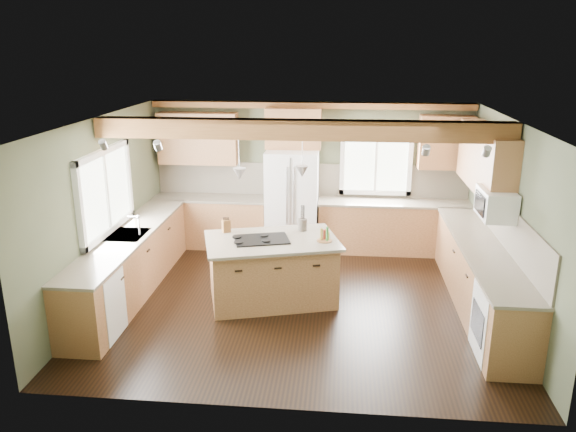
# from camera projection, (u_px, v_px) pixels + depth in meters

# --- Properties ---
(floor) EXTENTS (5.60, 5.60, 0.00)m
(floor) POSITION_uv_depth(u_px,v_px,m) (299.00, 301.00, 8.09)
(floor) COLOR black
(floor) RESTS_ON ground
(ceiling) EXTENTS (5.60, 5.60, 0.00)m
(ceiling) POSITION_uv_depth(u_px,v_px,m) (301.00, 120.00, 7.32)
(ceiling) COLOR silver
(ceiling) RESTS_ON wall_back
(wall_back) EXTENTS (5.60, 0.00, 5.60)m
(wall_back) POSITION_uv_depth(u_px,v_px,m) (311.00, 175.00, 10.08)
(wall_back) COLOR #485039
(wall_back) RESTS_ON ground
(wall_left) EXTENTS (0.00, 5.00, 5.00)m
(wall_left) POSITION_uv_depth(u_px,v_px,m) (104.00, 210.00, 7.96)
(wall_left) COLOR #485039
(wall_left) RESTS_ON ground
(wall_right) EXTENTS (0.00, 5.00, 5.00)m
(wall_right) POSITION_uv_depth(u_px,v_px,m) (510.00, 221.00, 7.44)
(wall_right) COLOR #485039
(wall_right) RESTS_ON ground
(ceiling_beam) EXTENTS (5.55, 0.26, 0.26)m
(ceiling_beam) POSITION_uv_depth(u_px,v_px,m) (301.00, 130.00, 7.39)
(ceiling_beam) COLOR brown
(ceiling_beam) RESTS_ON ceiling
(soffit_trim) EXTENTS (5.55, 0.20, 0.10)m
(soffit_trim) POSITION_uv_depth(u_px,v_px,m) (311.00, 105.00, 9.62)
(soffit_trim) COLOR brown
(soffit_trim) RESTS_ON ceiling
(backsplash_back) EXTENTS (5.58, 0.03, 0.58)m
(backsplash_back) POSITION_uv_depth(u_px,v_px,m) (311.00, 180.00, 10.09)
(backsplash_back) COLOR brown
(backsplash_back) RESTS_ON wall_back
(backsplash_right) EXTENTS (0.03, 3.70, 0.58)m
(backsplash_right) POSITION_uv_depth(u_px,v_px,m) (507.00, 226.00, 7.52)
(backsplash_right) COLOR brown
(backsplash_right) RESTS_ON wall_right
(base_cab_back_left) EXTENTS (2.02, 0.60, 0.88)m
(base_cab_back_left) POSITION_uv_depth(u_px,v_px,m) (211.00, 222.00, 10.21)
(base_cab_back_left) COLOR brown
(base_cab_back_left) RESTS_ON floor
(counter_back_left) EXTENTS (2.06, 0.64, 0.04)m
(counter_back_left) POSITION_uv_depth(u_px,v_px,m) (210.00, 198.00, 10.08)
(counter_back_left) COLOR brown
(counter_back_left) RESTS_ON base_cab_back_left
(base_cab_back_right) EXTENTS (2.62, 0.60, 0.88)m
(base_cab_back_right) POSITION_uv_depth(u_px,v_px,m) (393.00, 228.00, 9.91)
(base_cab_back_right) COLOR brown
(base_cab_back_right) RESTS_ON floor
(counter_back_right) EXTENTS (2.66, 0.64, 0.04)m
(counter_back_right) POSITION_uv_depth(u_px,v_px,m) (395.00, 203.00, 9.77)
(counter_back_right) COLOR brown
(counter_back_right) RESTS_ON base_cab_back_right
(base_cab_left) EXTENTS (0.60, 3.70, 0.88)m
(base_cab_left) POSITION_uv_depth(u_px,v_px,m) (130.00, 265.00, 8.24)
(base_cab_left) COLOR brown
(base_cab_left) RESTS_ON floor
(counter_left) EXTENTS (0.64, 3.74, 0.04)m
(counter_left) POSITION_uv_depth(u_px,v_px,m) (128.00, 236.00, 8.10)
(counter_left) COLOR brown
(counter_left) RESTS_ON base_cab_left
(base_cab_right) EXTENTS (0.60, 3.70, 0.88)m
(base_cab_right) POSITION_uv_depth(u_px,v_px,m) (480.00, 278.00, 7.77)
(base_cab_right) COLOR brown
(base_cab_right) RESTS_ON floor
(counter_right) EXTENTS (0.64, 3.74, 0.04)m
(counter_right) POSITION_uv_depth(u_px,v_px,m) (483.00, 247.00, 7.64)
(counter_right) COLOR brown
(counter_right) RESTS_ON base_cab_right
(upper_cab_back_left) EXTENTS (1.40, 0.35, 0.90)m
(upper_cab_back_left) POSITION_uv_depth(u_px,v_px,m) (198.00, 138.00, 9.91)
(upper_cab_back_left) COLOR brown
(upper_cab_back_left) RESTS_ON wall_back
(upper_cab_over_fridge) EXTENTS (0.96, 0.35, 0.70)m
(upper_cab_over_fridge) POSITION_uv_depth(u_px,v_px,m) (293.00, 128.00, 9.69)
(upper_cab_over_fridge) COLOR brown
(upper_cab_over_fridge) RESTS_ON wall_back
(upper_cab_right) EXTENTS (0.35, 2.20, 0.90)m
(upper_cab_right) POSITION_uv_depth(u_px,v_px,m) (486.00, 159.00, 8.12)
(upper_cab_right) COLOR brown
(upper_cab_right) RESTS_ON wall_right
(upper_cab_back_corner) EXTENTS (0.90, 0.35, 0.90)m
(upper_cab_back_corner) POSITION_uv_depth(u_px,v_px,m) (446.00, 142.00, 9.51)
(upper_cab_back_corner) COLOR brown
(upper_cab_back_corner) RESTS_ON wall_back
(window_left) EXTENTS (0.04, 1.60, 1.05)m
(window_left) POSITION_uv_depth(u_px,v_px,m) (105.00, 192.00, 7.93)
(window_left) COLOR white
(window_left) RESTS_ON wall_left
(window_back) EXTENTS (1.10, 0.04, 1.00)m
(window_back) POSITION_uv_depth(u_px,v_px,m) (376.00, 162.00, 9.88)
(window_back) COLOR white
(window_back) RESTS_ON wall_back
(sink) EXTENTS (0.50, 0.65, 0.03)m
(sink) POSITION_uv_depth(u_px,v_px,m) (128.00, 235.00, 8.10)
(sink) COLOR #262628
(sink) RESTS_ON counter_left
(faucet) EXTENTS (0.02, 0.02, 0.28)m
(faucet) POSITION_uv_depth(u_px,v_px,m) (139.00, 226.00, 8.04)
(faucet) COLOR #B2B2B7
(faucet) RESTS_ON sink
(dishwasher) EXTENTS (0.60, 0.60, 0.84)m
(dishwasher) POSITION_uv_depth(u_px,v_px,m) (93.00, 305.00, 7.00)
(dishwasher) COLOR white
(dishwasher) RESTS_ON floor
(oven) EXTENTS (0.60, 0.72, 0.84)m
(oven) POSITION_uv_depth(u_px,v_px,m) (504.00, 324.00, 6.54)
(oven) COLOR white
(oven) RESTS_ON floor
(microwave) EXTENTS (0.40, 0.70, 0.38)m
(microwave) POSITION_uv_depth(u_px,v_px,m) (496.00, 204.00, 7.34)
(microwave) COLOR white
(microwave) RESTS_ON wall_right
(pendant_left) EXTENTS (0.18, 0.18, 0.16)m
(pendant_left) POSITION_uv_depth(u_px,v_px,m) (239.00, 174.00, 7.53)
(pendant_left) COLOR #B2B2B7
(pendant_left) RESTS_ON ceiling
(pendant_right) EXTENTS (0.18, 0.18, 0.16)m
(pendant_right) POSITION_uv_depth(u_px,v_px,m) (302.00, 171.00, 7.67)
(pendant_right) COLOR #B2B2B7
(pendant_right) RESTS_ON ceiling
(refrigerator) EXTENTS (0.90, 0.74, 1.80)m
(refrigerator) POSITION_uv_depth(u_px,v_px,m) (292.00, 201.00, 9.86)
(refrigerator) COLOR silver
(refrigerator) RESTS_ON floor
(island) EXTENTS (1.94, 1.48, 0.88)m
(island) POSITION_uv_depth(u_px,v_px,m) (272.00, 271.00, 8.03)
(island) COLOR brown
(island) RESTS_ON floor
(island_top) EXTENTS (2.08, 1.63, 0.04)m
(island_top) POSITION_uv_depth(u_px,v_px,m) (272.00, 241.00, 7.89)
(island_top) COLOR brown
(island_top) RESTS_ON island
(cooktop) EXTENTS (0.85, 0.68, 0.02)m
(cooktop) POSITION_uv_depth(u_px,v_px,m) (262.00, 239.00, 7.86)
(cooktop) COLOR black
(cooktop) RESTS_ON island_top
(knife_block) EXTENTS (0.14, 0.13, 0.19)m
(knife_block) POSITION_uv_depth(u_px,v_px,m) (226.00, 226.00, 8.16)
(knife_block) COLOR brown
(knife_block) RESTS_ON island_top
(utensil_crock) EXTENTS (0.17, 0.17, 0.17)m
(utensil_crock) POSITION_uv_depth(u_px,v_px,m) (303.00, 225.00, 8.24)
(utensil_crock) COLOR #3E3731
(utensil_crock) RESTS_ON island_top
(bottle_tray) EXTENTS (0.28, 0.28, 0.20)m
(bottle_tray) POSITION_uv_depth(u_px,v_px,m) (325.00, 234.00, 7.79)
(bottle_tray) COLOR brown
(bottle_tray) RESTS_ON island_top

